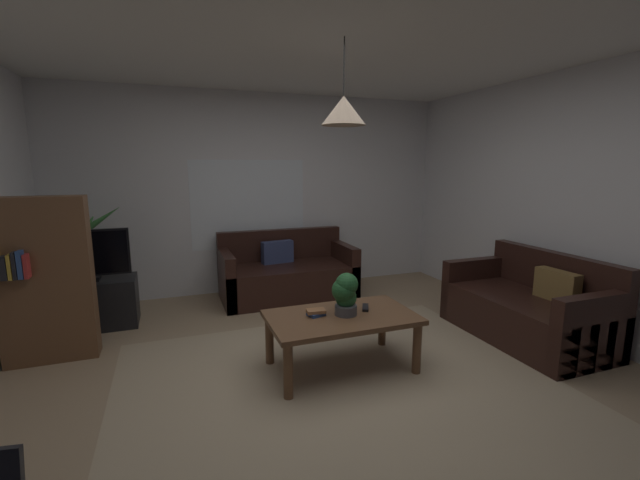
# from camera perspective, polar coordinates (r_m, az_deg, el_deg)

# --- Properties ---
(floor) EXTENTS (5.01, 5.12, 0.02)m
(floor) POSITION_cam_1_polar(r_m,az_deg,el_deg) (3.44, 1.82, -18.54)
(floor) COLOR #9E8466
(floor) RESTS_ON ground
(rug) EXTENTS (3.26, 2.82, 0.01)m
(rug) POSITION_cam_1_polar(r_m,az_deg,el_deg) (3.27, 3.21, -19.90)
(rug) COLOR tan
(rug) RESTS_ON ground
(wall_back) EXTENTS (5.13, 0.06, 2.56)m
(wall_back) POSITION_cam_1_polar(r_m,az_deg,el_deg) (5.51, -8.28, 6.34)
(wall_back) COLOR silver
(wall_back) RESTS_ON ground
(wall_right) EXTENTS (0.06, 5.12, 2.56)m
(wall_right) POSITION_cam_1_polar(r_m,az_deg,el_deg) (4.62, 32.57, 4.09)
(wall_right) COLOR silver
(wall_right) RESTS_ON ground
(ceiling) EXTENTS (5.01, 5.12, 0.02)m
(ceiling) POSITION_cam_1_polar(r_m,az_deg,el_deg) (3.15, 2.12, 27.24)
(ceiling) COLOR white
(window_pane) EXTENTS (1.47, 0.01, 1.14)m
(window_pane) POSITION_cam_1_polar(r_m,az_deg,el_deg) (5.46, -9.78, 4.86)
(window_pane) COLOR white
(couch_under_window) EXTENTS (1.63, 0.81, 0.82)m
(couch_under_window) POSITION_cam_1_polar(r_m,az_deg,el_deg) (5.25, -4.58, -4.91)
(couch_under_window) COLOR black
(couch_under_window) RESTS_ON ground
(couch_right_side) EXTENTS (0.81, 1.47, 0.82)m
(couch_right_side) POSITION_cam_1_polar(r_m,az_deg,el_deg) (4.48, 26.68, -8.66)
(couch_right_side) COLOR black
(couch_right_side) RESTS_ON ground
(coffee_table) EXTENTS (1.18, 0.69, 0.46)m
(coffee_table) POSITION_cam_1_polar(r_m,az_deg,el_deg) (3.41, 2.99, -11.33)
(coffee_table) COLOR brown
(coffee_table) RESTS_ON ground
(book_on_table_0) EXTENTS (0.15, 0.13, 0.03)m
(book_on_table_0) POSITION_cam_1_polar(r_m,az_deg,el_deg) (3.37, -0.53, -10.16)
(book_on_table_0) COLOR #2D4C8C
(book_on_table_0) RESTS_ON coffee_table
(book_on_table_1) EXTENTS (0.16, 0.11, 0.03)m
(book_on_table_1) POSITION_cam_1_polar(r_m,az_deg,el_deg) (3.35, -0.56, -9.77)
(book_on_table_1) COLOR #99663F
(book_on_table_1) RESTS_ON coffee_table
(remote_on_table_0) EXTENTS (0.12, 0.17, 0.02)m
(remote_on_table_0) POSITION_cam_1_polar(r_m,az_deg,el_deg) (3.53, 6.29, -9.25)
(remote_on_table_0) COLOR black
(remote_on_table_0) RESTS_ON coffee_table
(potted_plant_on_table) EXTENTS (0.21, 0.20, 0.35)m
(potted_plant_on_table) POSITION_cam_1_polar(r_m,az_deg,el_deg) (3.34, 3.52, -7.25)
(potted_plant_on_table) COLOR #4C4C51
(potted_plant_on_table) RESTS_ON coffee_table
(tv_stand) EXTENTS (0.90, 0.44, 0.50)m
(tv_stand) POSITION_cam_1_polar(r_m,az_deg,el_deg) (4.88, -29.16, -7.71)
(tv_stand) COLOR black
(tv_stand) RESTS_ON ground
(tv) EXTENTS (0.84, 0.16, 0.52)m
(tv) POSITION_cam_1_polar(r_m,az_deg,el_deg) (4.73, -29.74, -1.81)
(tv) COLOR black
(tv) RESTS_ON tv_stand
(potted_palm_corner) EXTENTS (0.91, 0.78, 1.24)m
(potted_palm_corner) POSITION_cam_1_polar(r_m,az_deg,el_deg) (5.24, -29.93, -3.45)
(potted_palm_corner) COLOR beige
(potted_palm_corner) RESTS_ON ground
(bookshelf_corner) EXTENTS (0.70, 0.31, 1.40)m
(bookshelf_corner) POSITION_cam_1_polar(r_m,az_deg,el_deg) (4.14, -33.69, -4.63)
(bookshelf_corner) COLOR brown
(bookshelf_corner) RESTS_ON ground
(pendant_lamp) EXTENTS (0.33, 0.33, 0.62)m
(pendant_lamp) POSITION_cam_1_polar(r_m,az_deg,el_deg) (3.19, 3.28, 17.41)
(pendant_lamp) COLOR black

